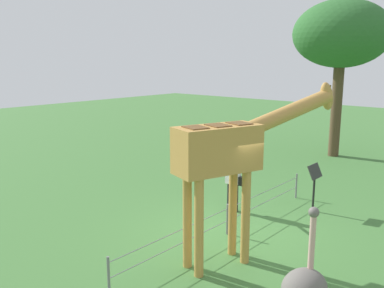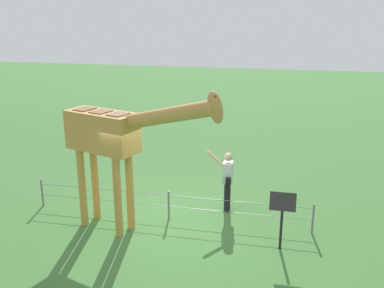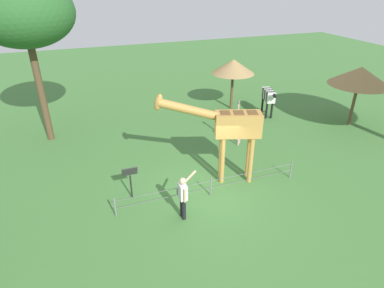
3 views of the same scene
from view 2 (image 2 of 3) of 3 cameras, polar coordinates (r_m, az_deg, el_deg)
The scene contains 5 objects.
ground_plane at distance 11.13m, azimuth -3.21°, elevation -9.96°, with size 60.00×60.00×0.00m, color #427538.
giraffe at distance 10.00m, azimuth -10.07°, elevation 0.79°, with size 3.92×1.73×3.63m.
visitor at distance 11.36m, azimuth 4.62°, elevation -4.44°, with size 0.66×0.58×1.68m.
info_sign at distance 9.71m, azimuth 11.67°, elevation -8.33°, with size 0.56×0.21×1.32m.
wire_fence at distance 11.08m, azimuth -3.05°, elevation -7.78°, with size 7.05×0.05×0.75m.
Camera 2 is at (2.73, -9.53, 5.07)m, focal length 41.03 mm.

